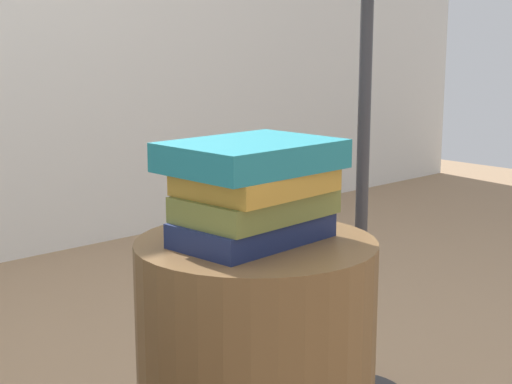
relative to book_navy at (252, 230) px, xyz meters
name	(u,v)px	position (x,y,z in m)	size (l,w,h in m)	color
book_navy	(252,230)	(0.00, 0.00, 0.00)	(0.26, 0.15, 0.04)	#19234C
book_olive	(258,205)	(0.01, -0.01, 0.04)	(0.26, 0.16, 0.04)	olive
book_ochre	(258,181)	(0.01, 0.00, 0.08)	(0.23, 0.18, 0.04)	#B7842D
book_teal	(252,155)	(0.01, 0.01, 0.12)	(0.27, 0.21, 0.05)	#1E727F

